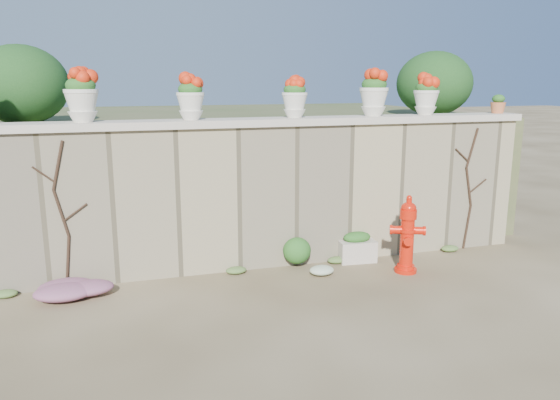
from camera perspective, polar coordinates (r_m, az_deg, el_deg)
name	(u,v)px	position (r m, az deg, el deg)	size (l,w,h in m)	color
ground	(307,313)	(6.41, 2.83, -11.69)	(80.00, 80.00, 0.00)	#4E3F27
stone_wall	(265,196)	(7.74, -1.59, 0.38)	(8.00, 0.40, 2.00)	#948663
wall_cap	(264,122)	(7.59, -1.63, 8.16)	(8.10, 0.52, 0.10)	beige
raised_fill	(222,164)	(10.81, -6.10, 3.80)	(9.00, 6.00, 2.00)	#384C23
back_shrub_left	(21,85)	(8.58, -25.47, 10.82)	(1.30, 1.30, 1.10)	#143814
back_shrub_right	(434,84)	(10.06, 15.83, 11.63)	(1.30, 1.30, 1.10)	#143814
vine_left	(62,214)	(7.29, -21.79, -1.36)	(0.60, 0.04, 1.91)	black
vine_right	(469,187)	(8.95, 19.17, 1.29)	(0.60, 0.04, 1.91)	black
fire_hydrant	(407,234)	(7.70, 13.16, -3.50)	(0.46, 0.33, 1.08)	red
planter_box	(357,248)	(8.12, 8.02, -4.95)	(0.56, 0.36, 0.45)	beige
green_shrub	(297,247)	(7.81, 1.84, -4.95)	(0.60, 0.54, 0.57)	#1E5119
magenta_clump	(79,287)	(7.22, -20.25, -8.50)	(1.00, 0.66, 0.27)	#B72497
white_flowers	(326,268)	(7.59, 4.87, -7.09)	(0.48, 0.38, 0.17)	white
urn_pot_1	(81,96)	(7.31, -20.05, 10.19)	(0.42, 0.42, 0.66)	silver
urn_pot_2	(191,98)	(7.37, -9.33, 10.48)	(0.37, 0.37, 0.58)	silver
urn_pot_3	(295,98)	(7.69, 1.54, 10.65)	(0.36, 0.36, 0.56)	silver
urn_pot_4	(374,93)	(8.16, 9.78, 10.92)	(0.42, 0.42, 0.66)	silver
urn_pot_5	(426,95)	(8.58, 15.03, 10.52)	(0.37, 0.37, 0.59)	silver
terracotta_pot	(498,105)	(9.33, 21.82, 9.21)	(0.24, 0.24, 0.28)	#BF663A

